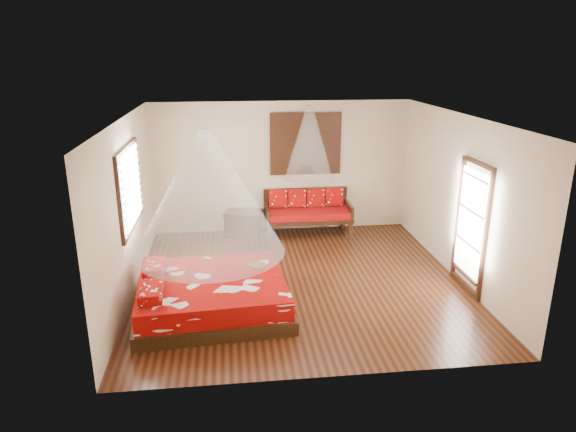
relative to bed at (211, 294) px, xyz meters
name	(u,v)px	position (x,y,z in m)	size (l,w,h in m)	color
room	(299,203)	(1.47, 0.85, 1.15)	(5.54, 5.54, 2.84)	black
bed	(211,294)	(0.00, 0.00, 0.00)	(2.41, 2.21, 0.65)	black
daybed	(307,210)	(1.98, 3.23, 0.27)	(1.83, 0.82, 0.96)	black
storage_chest	(244,223)	(0.62, 3.30, 0.01)	(0.89, 0.75, 0.53)	black
shutter_panel	(306,144)	(1.98, 3.56, 1.65)	(1.52, 0.06, 1.32)	black
window_left	(130,187)	(-1.24, 1.05, 1.45)	(0.10, 1.74, 1.34)	black
glazed_door	(471,228)	(4.19, 0.25, 0.82)	(0.08, 1.02, 2.16)	black
wine_tray	(257,262)	(0.73, 0.43, 0.31)	(0.28, 0.28, 0.23)	brown
mosquito_net_main	(207,193)	(0.02, 0.00, 1.60)	(2.22, 2.22, 1.80)	white
mosquito_net_daybed	(309,143)	(1.98, 3.10, 1.75)	(1.00, 1.00, 1.50)	white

